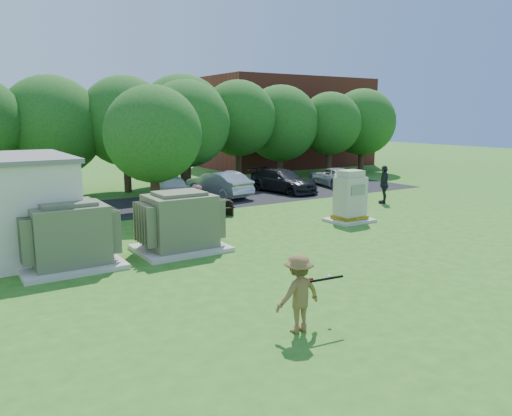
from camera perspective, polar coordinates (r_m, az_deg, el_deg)
ground at (r=15.45m, az=8.04°, el=-7.04°), size 120.00×120.00×0.00m
brick_building at (r=47.12m, az=3.55°, el=9.72°), size 15.00×8.00×8.00m
parking_strip at (r=30.10m, az=1.56°, el=1.66°), size 20.00×6.00×0.01m
transformer_left at (r=16.39m, az=-20.60°, el=-3.09°), size 3.00×2.40×2.07m
transformer_right at (r=17.47m, az=-8.67°, el=-1.71°), size 3.00×2.40×2.07m
generator_cabinet at (r=22.36m, az=10.70°, el=0.98°), size 1.88×1.54×2.29m
picnic_table at (r=23.42m, az=-4.95°, el=0.18°), size 1.67×1.25×0.72m
batter at (r=10.92m, az=4.88°, el=-9.71°), size 1.14×0.69×1.73m
person_at_picnic at (r=20.57m, az=-6.59°, el=0.07°), size 1.14×1.12×1.86m
person_walking_right at (r=27.48m, az=14.42°, el=2.61°), size 1.17×1.21×2.03m
car_white at (r=27.22m, az=-9.54°, el=2.14°), size 2.58×4.59×1.47m
car_silver_a at (r=28.88m, az=-4.28°, el=2.75°), size 2.33×4.75×1.50m
car_dark at (r=30.67m, az=3.10°, el=3.11°), size 2.71×5.02×1.38m
car_silver_b at (r=33.82m, az=8.85°, el=3.56°), size 2.75×4.69×1.23m
batting_equipment at (r=11.15m, az=7.69°, el=-8.00°), size 0.98×0.55×0.22m
tree_row at (r=31.77m, az=-11.59°, el=9.44°), size 41.30×13.30×7.30m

